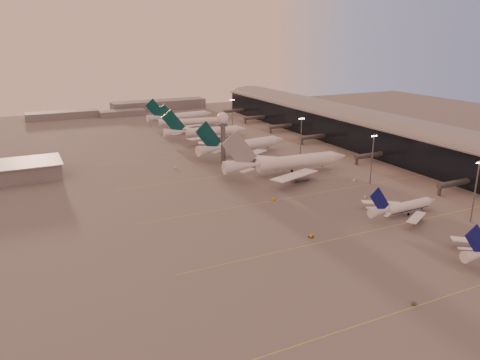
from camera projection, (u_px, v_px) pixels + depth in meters
name	position (u px, v px, depth m)	size (l,w,h in m)	color
ground	(353.00, 250.00, 159.56)	(700.00, 700.00, 0.00)	#605D5D
taxiway_markings	(327.00, 191.00, 220.13)	(180.00, 185.25, 0.02)	gold
terminal	(378.00, 133.00, 295.92)	(57.00, 362.00, 23.04)	black
radar_tower	(223.00, 128.00, 258.33)	(6.40, 6.40, 31.10)	#55575C
mast_a	(476.00, 189.00, 179.67)	(3.60, 0.56, 25.00)	#55575C
mast_b	(372.00, 157.00, 225.61)	(3.60, 0.56, 25.00)	#55575C
mast_c	(301.00, 136.00, 270.70)	(3.60, 0.56, 25.00)	#55575C
mast_d	(232.00, 114.00, 347.08)	(3.60, 0.56, 25.00)	#55575C
distant_horizon	(132.00, 108.00, 438.42)	(165.00, 37.50, 9.00)	slate
narrowbody_mid	(403.00, 209.00, 189.39)	(36.86, 29.40, 14.39)	white
widebody_white	(288.00, 166.00, 245.29)	(72.53, 57.98, 25.50)	white
greentail_a	(243.00, 148.00, 284.75)	(64.12, 51.40, 23.41)	white
greentail_b	(206.00, 133.00, 327.50)	(59.96, 48.10, 21.86)	white
greentail_c	(192.00, 123.00, 367.44)	(52.82, 42.36, 19.27)	white
greentail_d	(181.00, 118.00, 387.98)	(59.44, 47.78, 21.61)	white
gsv_truck_a	(415.00, 301.00, 127.34)	(5.44, 3.75, 2.07)	#505355
gsv_tug_mid	(311.00, 236.00, 169.29)	(3.60, 3.87, 0.95)	gold
gsv_truck_b	(366.00, 196.00, 209.79)	(5.11, 3.53, 1.95)	silver
gsv_truck_c	(274.00, 198.00, 207.29)	(5.85, 4.22, 2.24)	gold
gsv_catering_b	(355.00, 177.00, 233.18)	(5.86, 3.51, 4.49)	silver
gsv_tug_far	(272.00, 170.00, 250.98)	(4.38, 4.31, 1.10)	gold
gsv_truck_d	(175.00, 167.00, 255.81)	(2.25, 5.12, 2.01)	silver
gsv_tug_hangar	(236.00, 143.00, 313.86)	(4.55, 3.80, 1.12)	gold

